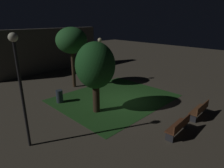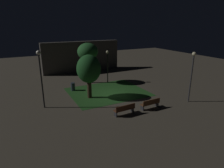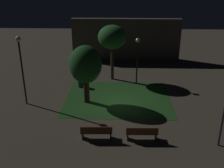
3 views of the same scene
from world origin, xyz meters
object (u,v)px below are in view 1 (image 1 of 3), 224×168
tree_near_wall (95,66)px  bench_lawn_edge (179,126)px  bench_front_left (200,110)px  tree_left_canopy (72,41)px  lamp_post_path_center (19,75)px  lamp_post_plaza_east (100,53)px  trash_bin (59,96)px

tree_near_wall → bench_lawn_edge: bearing=-76.5°
bench_front_left → bench_lawn_edge: bearing=180.0°
tree_left_canopy → tree_near_wall: bearing=-109.5°
bench_lawn_edge → tree_left_canopy: bearing=86.7°
tree_left_canopy → lamp_post_path_center: 8.09m
lamp_post_path_center → lamp_post_plaza_east: (8.25, 4.36, -0.60)m
lamp_post_path_center → trash_bin: lamp_post_path_center is taller
tree_left_canopy → trash_bin: size_ratio=5.57×
bench_front_left → tree_left_canopy: size_ratio=0.37×
bench_front_left → tree_left_canopy: bearing=101.8°
bench_lawn_edge → lamp_post_plaza_east: bearing=72.8°
bench_front_left → lamp_post_plaza_east: (0.14, 8.73, 2.27)m
bench_lawn_edge → bench_front_left: (2.57, -0.00, 0.00)m
bench_front_left → trash_bin: (-4.60, 7.66, -0.04)m
bench_lawn_edge → tree_near_wall: bearing=103.5°
tree_left_canopy → lamp_post_plaza_east: tree_left_canopy is taller
bench_lawn_edge → tree_near_wall: 5.51m
lamp_post_path_center → trash_bin: (3.51, 3.29, -2.91)m
tree_left_canopy → tree_near_wall: 5.22m
tree_left_canopy → trash_bin: bearing=-142.3°
bench_lawn_edge → tree_left_canopy: (0.56, 9.66, 3.32)m
bench_lawn_edge → bench_front_left: size_ratio=1.00×
bench_front_left → tree_near_wall: tree_near_wall is taller
tree_near_wall → lamp_post_path_center: lamp_post_path_center is taller
bench_lawn_edge → trash_bin: bearing=104.9°
bench_lawn_edge → tree_near_wall: size_ratio=0.42×
lamp_post_plaza_east → trash_bin: bearing=-167.3°
tree_left_canopy → lamp_post_path_center: size_ratio=0.98×
bench_front_left → trash_bin: size_ratio=2.07×
bench_lawn_edge → bench_front_left: 2.57m
lamp_post_plaza_east → trash_bin: lamp_post_plaza_east is taller
trash_bin → lamp_post_path_center: bearing=-136.9°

